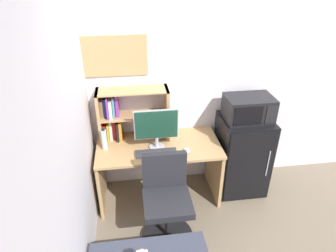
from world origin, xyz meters
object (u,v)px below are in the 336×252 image
at_px(microwave, 249,108).
at_px(desk_chair, 166,204).
at_px(computer_mouse, 187,150).
at_px(mini_fridge, 242,155).
at_px(hutch_bookshelf, 123,114).
at_px(wall_corkboard, 113,56).
at_px(water_bottle, 104,139).
at_px(keyboard, 156,153).
at_px(monitor, 156,127).

xyz_separation_m(microwave, desk_chair, (-0.99, -0.62, -0.68)).
distance_m(computer_mouse, mini_fridge, 0.79).
height_order(hutch_bookshelf, wall_corkboard, wall_corkboard).
bearing_deg(water_bottle, computer_mouse, -11.20).
relative_size(computer_mouse, water_bottle, 0.42).
bearing_deg(keyboard, mini_fridge, 11.04).
distance_m(monitor, keyboard, 0.28).
bearing_deg(water_bottle, monitor, -5.34).
bearing_deg(hutch_bookshelf, keyboard, -49.68).
distance_m(hutch_bookshelf, microwave, 1.37).
xyz_separation_m(monitor, wall_corkboard, (-0.39, 0.36, 0.65)).
distance_m(computer_mouse, microwave, 0.82).
relative_size(keyboard, wall_corkboard, 0.62).
height_order(keyboard, mini_fridge, mini_fridge).
distance_m(computer_mouse, wall_corkboard, 1.24).
height_order(monitor, mini_fridge, monitor).
relative_size(water_bottle, mini_fridge, 0.26).
bearing_deg(water_bottle, hutch_bookshelf, 44.88).
xyz_separation_m(monitor, keyboard, (-0.02, -0.12, -0.25)).
bearing_deg(microwave, monitor, -175.18).
xyz_separation_m(water_bottle, mini_fridge, (1.57, 0.03, -0.37)).
xyz_separation_m(mini_fridge, microwave, (0.00, 0.00, 0.61)).
bearing_deg(microwave, mini_fridge, -90.29).
bearing_deg(microwave, computer_mouse, -163.99).
bearing_deg(computer_mouse, hutch_bookshelf, 149.81).
distance_m(keyboard, computer_mouse, 0.33).
bearing_deg(desk_chair, monitor, 93.50).
xyz_separation_m(keyboard, water_bottle, (-0.53, 0.17, 0.11)).
xyz_separation_m(hutch_bookshelf, water_bottle, (-0.21, -0.21, -0.18)).
bearing_deg(computer_mouse, microwave, 16.01).
bearing_deg(hutch_bookshelf, microwave, -7.26).
distance_m(keyboard, wall_corkboard, 1.09).
relative_size(computer_mouse, desk_chair, 0.12).
bearing_deg(microwave, wall_corkboard, 168.88).
xyz_separation_m(keyboard, desk_chair, (0.05, -0.41, -0.33)).
height_order(mini_fridge, wall_corkboard, wall_corkboard).
height_order(water_bottle, microwave, microwave).
bearing_deg(monitor, computer_mouse, -21.08).
height_order(keyboard, desk_chair, desk_chair).
bearing_deg(mini_fridge, desk_chair, -148.00).
distance_m(mini_fridge, microwave, 0.61).
bearing_deg(wall_corkboard, desk_chair, -64.57).
bearing_deg(mini_fridge, wall_corkboard, 168.76).
distance_m(water_bottle, wall_corkboard, 0.87).
bearing_deg(desk_chair, hutch_bookshelf, 115.29).
distance_m(monitor, computer_mouse, 0.41).
distance_m(hutch_bookshelf, monitor, 0.43).
xyz_separation_m(hutch_bookshelf, monitor, (0.34, -0.26, -0.04)).
bearing_deg(monitor, keyboard, -99.55).
distance_m(water_bottle, mini_fridge, 1.61).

